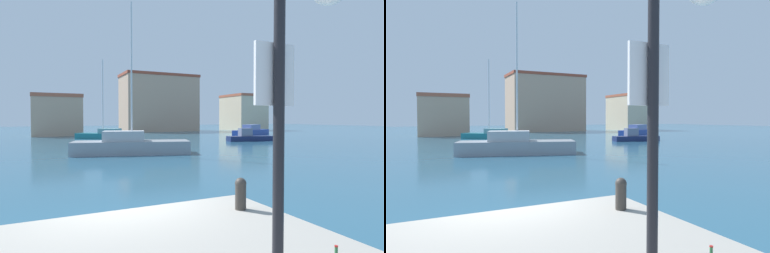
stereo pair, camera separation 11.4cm
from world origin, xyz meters
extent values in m
plane|color=#285670|center=(15.00, 20.00, 0.00)|extent=(160.00, 160.00, 0.00)
cylinder|color=black|center=(0.50, -3.64, 2.97)|extent=(0.10, 0.10, 3.99)
cube|color=white|center=(0.50, -3.58, 2.92)|extent=(0.44, 0.03, 0.56)
cylinder|color=red|center=(0.50, -3.56, 2.98)|extent=(0.24, 0.01, 0.24)
cylinder|color=#2D6B3D|center=(1.08, -3.78, 1.27)|extent=(0.03, 0.03, 0.09)
cylinder|color=#B21E19|center=(1.08, -3.78, 1.32)|extent=(0.03, 0.03, 0.01)
cylinder|color=#38332D|center=(1.64, -1.43, 1.20)|extent=(0.19, 0.19, 0.44)
sphere|color=#38332D|center=(1.64, -1.43, 1.42)|extent=(0.20, 0.20, 0.20)
cube|color=gray|center=(4.37, 15.65, 0.46)|extent=(8.35, 4.52, 0.91)
cube|color=#ADB0B5|center=(3.85, 15.81, 1.27)|extent=(3.18, 2.52, 0.71)
cylinder|color=silver|center=(4.37, 15.65, 5.76)|extent=(0.12, 0.12, 9.68)
cube|color=#1E707A|center=(5.53, 33.23, 0.33)|extent=(6.34, 5.79, 0.66)
cube|color=#6B9CA2|center=(6.23, 32.64, 0.96)|extent=(2.89, 2.81, 0.59)
cylinder|color=silver|center=(5.53, 33.23, 5.18)|extent=(0.12, 0.12, 9.03)
cube|color=#233D93|center=(26.59, 31.47, 0.40)|extent=(8.00, 5.34, 0.79)
cube|color=#6E7DB1|center=(26.59, 31.46, 1.18)|extent=(3.36, 2.65, 0.78)
cube|color=#19234C|center=(19.38, 22.15, 0.27)|extent=(5.26, 2.27, 0.54)
cube|color=slate|center=(18.84, 22.26, 0.97)|extent=(1.47, 1.19, 0.87)
cube|color=tan|center=(0.79, 42.63, 2.71)|extent=(6.54, 5.16, 5.42)
cube|color=#B25B42|center=(0.79, 42.63, 5.67)|extent=(6.67, 5.26, 0.50)
cube|color=tan|center=(19.16, 50.69, 5.14)|extent=(13.82, 7.42, 10.27)
cube|color=#9E4733|center=(19.16, 50.69, 10.52)|extent=(14.09, 7.56, 0.50)
cube|color=beige|center=(37.16, 48.43, 3.45)|extent=(6.75, 8.31, 6.91)
cube|color=#B25B42|center=(37.16, 48.43, 7.16)|extent=(6.88, 8.48, 0.50)
camera|label=1|loc=(-1.40, -5.77, 2.53)|focal=29.10mm
camera|label=2|loc=(-1.30, -5.82, 2.53)|focal=29.10mm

